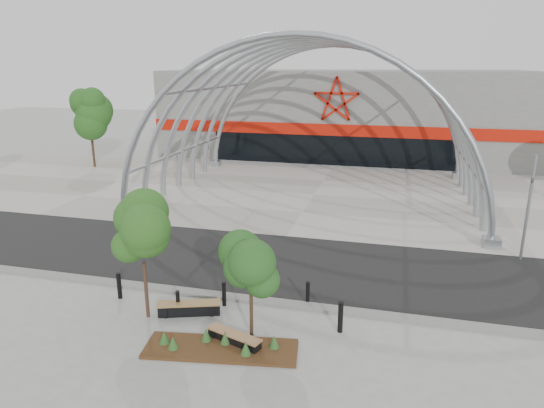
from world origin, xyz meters
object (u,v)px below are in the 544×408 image
(street_tree_1, at_px, (251,264))
(signal_pole, at_px, (528,206))
(bench_0, at_px, (189,309))
(bollard_2, at_px, (224,294))
(street_tree_0, at_px, (142,240))
(bench_1, at_px, (234,339))

(street_tree_1, bearing_deg, signal_pole, 42.67)
(bench_0, bearing_deg, bollard_2, 43.79)
(street_tree_0, relative_size, bench_1, 2.05)
(street_tree_0, distance_m, street_tree_1, 3.93)
(bench_0, relative_size, bench_1, 1.15)
(street_tree_0, height_order, bench_1, street_tree_0)
(street_tree_1, height_order, bollard_2, street_tree_1)
(signal_pole, xyz_separation_m, bench_0, (-12.62, -8.50, -2.31))
(signal_pole, distance_m, street_tree_0, 16.63)
(bench_0, relative_size, bollard_2, 2.39)
(street_tree_0, relative_size, bollard_2, 4.26)
(signal_pole, relative_size, bollard_2, 5.13)
(street_tree_0, xyz_separation_m, bench_1, (3.53, -0.93, -2.70))
(bollard_2, bearing_deg, signal_pole, 33.01)
(street_tree_1, relative_size, bollard_2, 3.73)
(street_tree_1, xyz_separation_m, bollard_2, (-1.57, 1.72, -2.06))
(street_tree_0, xyz_separation_m, street_tree_1, (3.91, -0.27, -0.36))
(bench_1, distance_m, bollard_2, 2.68)
(signal_pole, bearing_deg, street_tree_0, -147.18)
(bench_0, xyz_separation_m, bollard_2, (0.98, 0.94, 0.25))
(bench_0, height_order, bollard_2, bollard_2)
(bench_0, distance_m, bollard_2, 1.38)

